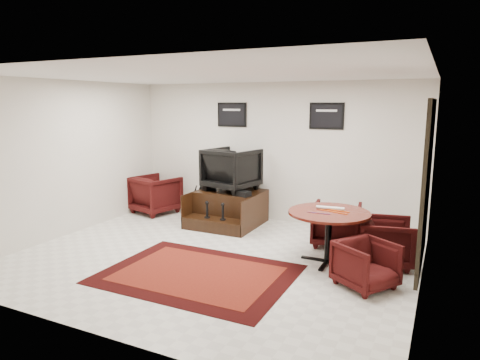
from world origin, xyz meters
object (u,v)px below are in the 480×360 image
object	(u,v)px
shine_chair	(232,167)
meeting_table	(329,218)
table_chair_corner	(366,262)
shine_podium	(229,209)
table_chair_back	(337,222)
armchair_side	(155,192)
table_chair_window	(386,239)

from	to	relation	value
shine_chair	meeting_table	distance (m)	2.73
shine_chair	meeting_table	world-z (taller)	shine_chair
meeting_table	table_chair_corner	world-z (taller)	meeting_table
shine_podium	table_chair_back	bearing A→B (deg)	-9.19
armchair_side	meeting_table	world-z (taller)	armchair_side
shine_podium	meeting_table	bearing A→B (deg)	-27.95
shine_podium	shine_chair	distance (m)	0.84
table_chair_back	table_chair_corner	world-z (taller)	table_chair_back
armchair_side	table_chair_window	xyz separation A→B (m)	(4.98, -1.01, -0.06)
shine_podium	table_chair_corner	size ratio (longest dim) A/B	1.92
shine_chair	armchair_side	size ratio (longest dim) A/B	1.04
table_chair_back	table_chair_window	xyz separation A→B (m)	(0.88, -0.57, -0.01)
meeting_table	table_chair_back	bearing A→B (deg)	95.01
table_chair_window	shine_podium	bearing A→B (deg)	61.81
table_chair_window	shine_chair	bearing A→B (deg)	59.53
shine_chair	meeting_table	size ratio (longest dim) A/B	0.78
table_chair_corner	table_chair_back	bearing A→B (deg)	59.77
meeting_table	table_chair_back	world-z (taller)	same
table_chair_window	table_chair_corner	bearing A→B (deg)	161.03
shine_podium	table_chair_corner	bearing A→B (deg)	-32.37
meeting_table	table_chair_window	world-z (taller)	meeting_table
shine_podium	meeting_table	size ratio (longest dim) A/B	1.08
meeting_table	shine_podium	bearing A→B (deg)	152.05
shine_podium	table_chair_window	distance (m)	3.27
shine_chair	table_chair_corner	bearing A→B (deg)	157.03
shine_chair	table_chair_back	size ratio (longest dim) A/B	1.19
table_chair_back	table_chair_corner	bearing A→B (deg)	108.65
armchair_side	meeting_table	size ratio (longest dim) A/B	0.74
shine_podium	armchair_side	xyz separation A→B (m)	(-1.85, 0.07, 0.15)
shine_podium	armchair_side	distance (m)	1.86
shine_chair	table_chair_back	distance (m)	2.42
shine_podium	meeting_table	world-z (taller)	meeting_table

